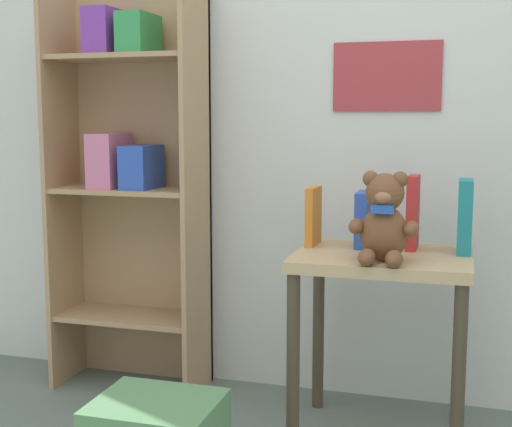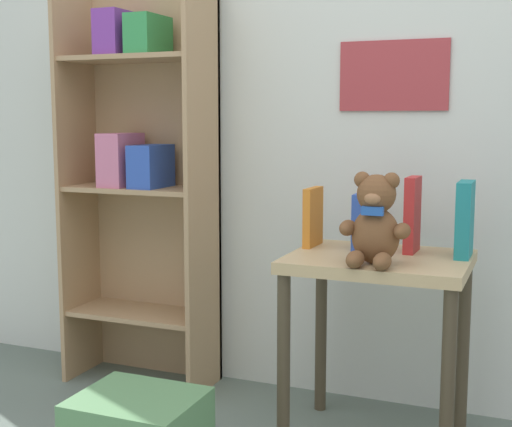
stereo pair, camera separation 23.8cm
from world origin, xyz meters
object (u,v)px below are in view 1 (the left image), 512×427
Objects in this scene: book_standing_red at (413,213)px; book_standing_teal at (465,216)px; book_standing_orange at (313,216)px; teddy_bear at (384,221)px; book_standing_blue at (363,219)px; bookshelf_side at (131,168)px; display_table at (382,287)px.

book_standing_teal is at bearing -3.72° from book_standing_red.
teddy_bear is at bearing -37.93° from book_standing_orange.
book_standing_teal is (0.32, -0.02, 0.03)m from book_standing_blue.
book_standing_red is at bearing 4.73° from book_standing_orange.
book_standing_teal is at bearing 43.44° from teddy_bear.
display_table is at bearing -13.18° from bookshelf_side.
teddy_bear is 1.48× the size of book_standing_blue.
book_standing_orange is 0.16m from book_standing_blue.
bookshelf_side is 1.07m from book_standing_red.
book_standing_red is 0.16m from book_standing_teal.
display_table is 2.27× the size of teddy_bear.
teddy_bear is 0.31m from book_standing_teal.
display_table is at bearing 96.25° from teddy_bear.
teddy_bear reaches higher than book_standing_blue.
teddy_bear is at bearing -83.75° from display_table.
display_table is 0.26m from book_standing_red.
book_standing_teal is (0.24, 0.08, 0.22)m from display_table.
display_table is 0.34m from book_standing_teal.
bookshelf_side is at bearing 170.47° from book_standing_blue.
teddy_bear is (0.99, -0.36, -0.11)m from bookshelf_side.
book_standing_blue is 0.78× the size of book_standing_teal.
book_standing_orange is 1.07× the size of book_standing_blue.
bookshelf_side reaches higher than book_standing_blue.
book_standing_orange is 0.81× the size of book_standing_red.
teddy_bear is at bearing -104.61° from book_standing_red.
book_standing_blue is at bearing 8.51° from book_standing_orange.
book_standing_teal is at bearing -6.74° from bookshelf_side.
book_standing_teal is at bearing 19.31° from display_table.
book_standing_teal is at bearing -4.73° from book_standing_blue.
bookshelf_side is 5.68× the size of teddy_bear.
bookshelf_side is 2.50× the size of display_table.
teddy_bear is (0.01, -0.13, 0.23)m from display_table.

